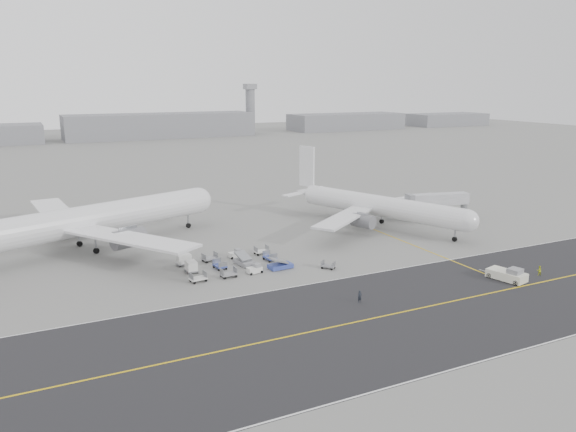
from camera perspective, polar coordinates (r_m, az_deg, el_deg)
name	(u,v)px	position (r m, az deg, el deg)	size (l,w,h in m)	color
ground	(299,281)	(92.80, 1.14, -6.59)	(700.00, 700.00, 0.00)	gray
taxiway	(389,315)	(81.06, 10.27, -9.85)	(220.00, 59.00, 0.03)	#262629
horizon_buildings	(145,138)	(346.19, -14.37, 7.70)	(520.00, 28.00, 28.00)	gray
control_tower	(250,107)	(370.36, -3.85, 10.94)	(7.00, 7.00, 31.25)	gray
airliner_a	(87,220)	(114.90, -19.72, -0.41)	(56.67, 55.65, 20.39)	white
airliner_b	(376,205)	(128.03, 8.96, 1.08)	(44.88, 45.79, 16.60)	white
pushback_tug	(508,275)	(99.51, 21.41, -5.58)	(4.34, 8.16, 2.30)	silver
jet_bridge	(438,201)	(138.72, 15.03, 1.52)	(16.55, 6.41, 6.17)	gray
gse_cluster	(232,267)	(100.13, -5.71, -5.14)	(22.88, 17.29, 2.07)	gray
stray_dolly	(328,269)	(98.91, 4.10, -5.35)	(1.44, 2.34, 1.44)	silver
ground_crew_a	(360,297)	(84.28, 7.30, -8.13)	(0.69, 0.45, 1.89)	black
ground_crew_b	(539,271)	(104.17, 24.15, -5.08)	(0.79, 0.62, 1.63)	#B7C317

